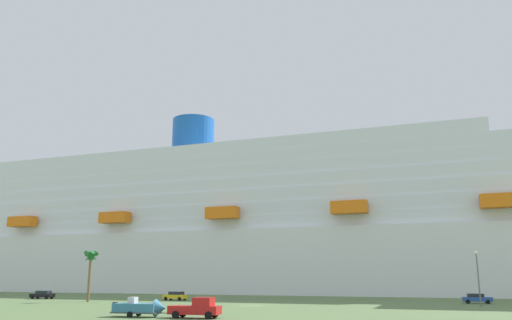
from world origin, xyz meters
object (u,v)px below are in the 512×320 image
object	(u,v)px
parked_car_blue_suv	(477,298)
street_lamp	(478,270)
palm_tree	(91,260)
pickup_truck	(197,308)
small_boat_on_trailer	(142,308)
parked_car_yellow_taxi	(176,296)
parked_car_black_coupe	(43,295)
cruise_ship	(307,231)

from	to	relation	value
parked_car_blue_suv	street_lamp	bearing A→B (deg)	-96.44
palm_tree	street_lamp	bearing A→B (deg)	-0.26
pickup_truck	parked_car_blue_suv	size ratio (longest dim) A/B	1.21
small_boat_on_trailer	parked_car_blue_suv	distance (m)	56.51
parked_car_yellow_taxi	parked_car_blue_suv	bearing A→B (deg)	1.12
street_lamp	parked_car_black_coupe	size ratio (longest dim) A/B	1.76
small_boat_on_trailer	parked_car_blue_suv	world-z (taller)	small_boat_on_trailer
parked_car_black_coupe	parked_car_yellow_taxi	world-z (taller)	same
pickup_truck	palm_tree	distance (m)	42.61
small_boat_on_trailer	parked_car_blue_suv	xyz separation A→B (m)	(41.37, 38.49, -0.13)
small_boat_on_trailer	parked_car_blue_suv	size ratio (longest dim) A/B	1.52
parked_car_black_coupe	parked_car_yellow_taxi	size ratio (longest dim) A/B	0.99
parked_car_blue_suv	parked_car_yellow_taxi	size ratio (longest dim) A/B	1.00
small_boat_on_trailer	parked_car_yellow_taxi	distance (m)	39.06
street_lamp	parked_car_black_coupe	xyz separation A→B (m)	(-78.95, 8.30, -4.45)
palm_tree	parked_car_blue_suv	world-z (taller)	palm_tree
cruise_ship	parked_car_blue_suv	bearing A→B (deg)	-51.35
small_boat_on_trailer	street_lamp	size ratio (longest dim) A/B	0.88
parked_car_blue_suv	parked_car_black_coupe	xyz separation A→B (m)	(-80.06, -1.52, -0.00)
small_boat_on_trailer	street_lamp	distance (m)	49.61
parked_car_yellow_taxi	street_lamp	bearing A→B (deg)	-9.72
cruise_ship	parked_car_black_coupe	xyz separation A→B (m)	(-46.55, -43.43, -15.01)
parked_car_black_coupe	parked_car_blue_suv	bearing A→B (deg)	1.09
street_lamp	parked_car_yellow_taxi	xyz separation A→B (m)	(-51.33, 8.80, -4.45)
parked_car_black_coupe	cruise_ship	bearing A→B (deg)	43.01
small_boat_on_trailer	parked_car_black_coupe	xyz separation A→B (m)	(-38.69, 36.96, -0.13)
pickup_truck	parked_car_blue_suv	xyz separation A→B (m)	(34.89, 38.67, -0.21)
cruise_ship	pickup_truck	bearing A→B (deg)	-90.98
pickup_truck	street_lamp	xyz separation A→B (m)	(33.78, 28.85, 4.24)
palm_tree	parked_car_blue_suv	bearing A→B (deg)	8.29
pickup_truck	street_lamp	world-z (taller)	street_lamp
cruise_ship	street_lamp	world-z (taller)	cruise_ship
parked_car_black_coupe	parked_car_yellow_taxi	xyz separation A→B (m)	(27.62, 0.50, -0.00)
parked_car_blue_suv	parked_car_black_coupe	world-z (taller)	same
pickup_truck	parked_car_yellow_taxi	distance (m)	41.53
pickup_truck	parked_car_yellow_taxi	world-z (taller)	pickup_truck
cruise_ship	parked_car_yellow_taxi	world-z (taller)	cruise_ship
pickup_truck	parked_car_yellow_taxi	xyz separation A→B (m)	(-17.55, 37.64, -0.21)
parked_car_black_coupe	pickup_truck	bearing A→B (deg)	-39.43
pickup_truck	palm_tree	xyz separation A→B (m)	(-30.47, 29.14, 6.12)
pickup_truck	parked_car_yellow_taxi	bearing A→B (deg)	114.99
small_boat_on_trailer	parked_car_yellow_taxi	bearing A→B (deg)	106.46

